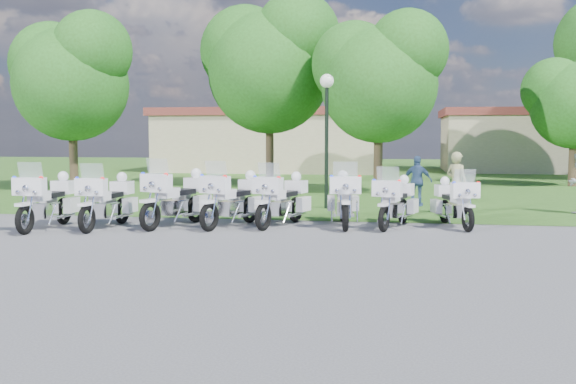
% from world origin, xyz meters
% --- Properties ---
extents(ground, '(100.00, 100.00, 0.00)m').
position_xyz_m(ground, '(0.00, 0.00, 0.00)').
color(ground, '#4C4C51').
rests_on(ground, ground).
extents(grass_lawn, '(100.00, 48.00, 0.01)m').
position_xyz_m(grass_lawn, '(0.00, 27.00, 0.00)').
color(grass_lawn, '#2D571B').
rests_on(grass_lawn, ground).
extents(motorcycle_0, '(0.84, 2.55, 1.71)m').
position_xyz_m(motorcycle_0, '(-6.31, 0.49, 0.72)').
color(motorcycle_0, black).
rests_on(motorcycle_0, ground).
extents(motorcycle_1, '(0.89, 2.49, 1.67)m').
position_xyz_m(motorcycle_1, '(-4.88, 0.86, 0.70)').
color(motorcycle_1, black).
rests_on(motorcycle_1, ground).
extents(motorcycle_2, '(1.39, 2.57, 1.78)m').
position_xyz_m(motorcycle_2, '(-3.24, 1.47, 0.75)').
color(motorcycle_2, black).
rests_on(motorcycle_2, ground).
extents(motorcycle_3, '(1.38, 2.46, 1.72)m').
position_xyz_m(motorcycle_3, '(-1.79, 1.65, 0.72)').
color(motorcycle_3, black).
rests_on(motorcycle_3, ground).
extents(motorcycle_4, '(1.29, 2.41, 1.67)m').
position_xyz_m(motorcycle_4, '(-0.56, 1.98, 0.70)').
color(motorcycle_4, black).
rests_on(motorcycle_4, ground).
extents(motorcycle_5, '(1.01, 2.53, 1.70)m').
position_xyz_m(motorcycle_5, '(1.00, 2.24, 0.71)').
color(motorcycle_5, black).
rests_on(motorcycle_5, ground).
extents(motorcycle_6, '(1.19, 2.30, 1.58)m').
position_xyz_m(motorcycle_6, '(2.33, 2.22, 0.66)').
color(motorcycle_6, black).
rests_on(motorcycle_6, ground).
extents(motorcycle_7, '(1.13, 2.21, 1.52)m').
position_xyz_m(motorcycle_7, '(3.81, 2.53, 0.64)').
color(motorcycle_7, black).
rests_on(motorcycle_7, ground).
extents(lamp_post, '(0.44, 0.44, 4.29)m').
position_xyz_m(lamp_post, '(0.12, 6.11, 3.23)').
color(lamp_post, black).
rests_on(lamp_post, ground).
extents(tree_0, '(5.65, 4.82, 7.53)m').
position_xyz_m(tree_0, '(-11.38, 11.32, 4.98)').
color(tree_0, '#38281C').
rests_on(tree_0, ground).
extents(tree_1, '(6.49, 5.54, 8.66)m').
position_xyz_m(tree_1, '(-3.43, 14.49, 5.73)').
color(tree_1, '#38281C').
rests_on(tree_1, ground).
extents(tree_2, '(5.46, 4.66, 7.28)m').
position_xyz_m(tree_2, '(1.56, 11.88, 4.82)').
color(tree_2, '#38281C').
rests_on(tree_2, ground).
extents(tree_3, '(4.65, 3.97, 6.20)m').
position_xyz_m(tree_3, '(10.35, 17.11, 4.10)').
color(tree_3, '#38281C').
rests_on(tree_3, ground).
extents(building_west, '(14.56, 8.32, 4.10)m').
position_xyz_m(building_west, '(-6.00, 28.00, 2.07)').
color(building_west, tan).
rests_on(building_west, ground).
extents(building_east, '(11.44, 7.28, 4.10)m').
position_xyz_m(building_east, '(11.00, 30.00, 2.07)').
color(building_east, tan).
rests_on(building_east, ground).
extents(bystander_a, '(0.81, 0.76, 1.86)m').
position_xyz_m(bystander_a, '(4.10, 5.19, 0.93)').
color(bystander_a, '#9A9968').
rests_on(bystander_a, ground).
extents(bystander_c, '(1.05, 0.66, 1.67)m').
position_xyz_m(bystander_c, '(3.03, 7.25, 0.83)').
color(bystander_c, '#324C79').
rests_on(bystander_c, ground).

